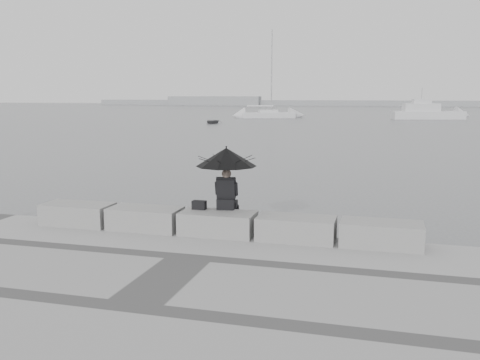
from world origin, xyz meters
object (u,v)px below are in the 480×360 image
(motor_cruiser, at_px, (428,113))
(dinghy, at_px, (212,121))
(seated_person, at_px, (226,162))
(sailboat_left, at_px, (268,114))

(motor_cruiser, height_order, dinghy, motor_cruiser)
(seated_person, bearing_deg, dinghy, 99.90)
(seated_person, relative_size, motor_cruiser, 0.14)
(motor_cruiser, xyz_separation_m, dinghy, (-25.93, -18.91, -0.66))
(sailboat_left, xyz_separation_m, dinghy, (-3.20, -16.89, -0.28))
(seated_person, height_order, sailboat_left, sailboat_left)
(motor_cruiser, bearing_deg, sailboat_left, 172.76)
(sailboat_left, height_order, dinghy, sailboat_left)
(sailboat_left, xyz_separation_m, motor_cruiser, (22.73, 2.03, 0.37))
(dinghy, bearing_deg, seated_person, -65.80)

